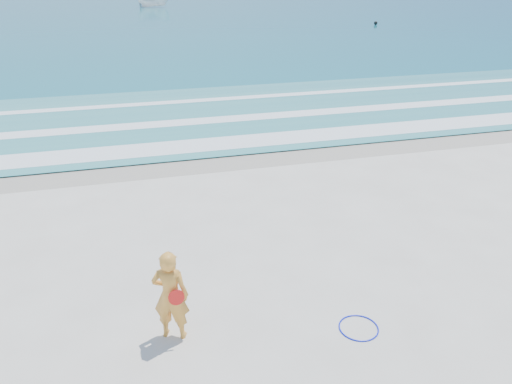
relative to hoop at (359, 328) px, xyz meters
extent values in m
plane|color=silver|center=(-0.84, -0.01, -0.01)|extent=(400.00, 400.00, 0.00)
cube|color=#B2A893|center=(-0.84, 8.99, -0.01)|extent=(400.00, 2.40, 0.00)
cube|color=#59B7AD|center=(-0.84, 13.99, 0.03)|extent=(400.00, 10.00, 0.01)
cube|color=white|center=(-0.84, 10.29, 0.04)|extent=(400.00, 1.40, 0.01)
cube|color=white|center=(-0.84, 13.19, 0.04)|extent=(400.00, 0.90, 0.01)
cube|color=white|center=(-0.84, 16.49, 0.04)|extent=(400.00, 0.60, 0.01)
torus|color=#0B1CD4|center=(0.00, 0.00, 0.00)|extent=(0.77, 0.77, 0.03)
imported|color=white|center=(1.66, 69.86, 0.91)|extent=(4.83, 2.71, 1.76)
sphere|color=black|center=(21.97, 42.16, 0.21)|extent=(0.37, 0.37, 0.37)
imported|color=gold|center=(-3.21, 0.67, 0.84)|extent=(0.72, 0.59, 1.70)
cylinder|color=#FF1B16|center=(-3.13, 0.49, 0.91)|extent=(0.27, 0.08, 0.27)
camera|label=1|loc=(-3.58, -6.34, 5.94)|focal=35.00mm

